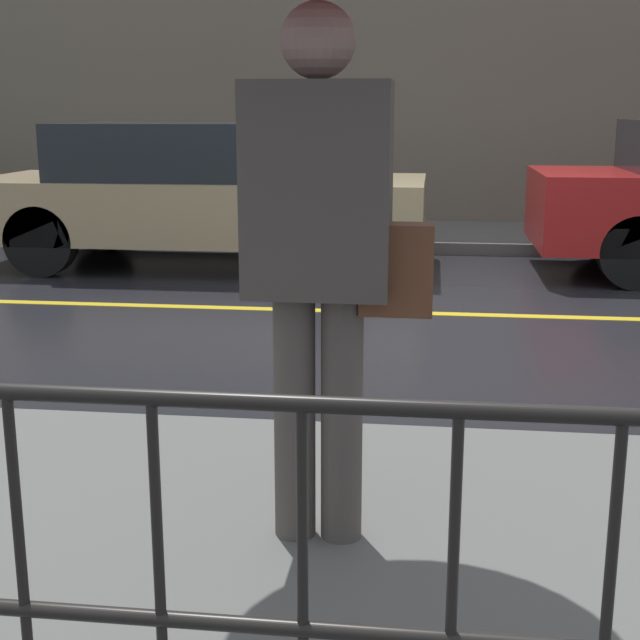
{
  "coord_description": "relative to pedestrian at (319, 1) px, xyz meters",
  "views": [
    {
      "loc": [
        -0.37,
        -7.05,
        1.61
      ],
      "look_at": [
        -0.94,
        -2.53,
        0.53
      ],
      "focal_mm": 50.0,
      "sensor_mm": 36.0,
      "label": 1
    }
  ],
  "objects": [
    {
      "name": "sidewalk_far",
      "position": [
        0.74,
        8.23,
        -1.87
      ],
      "size": [
        28.0,
        2.1,
        0.14
      ],
      "color": "#60605E",
      "rests_on": "ground_plane"
    },
    {
      "name": "car_tan",
      "position": [
        -2.07,
        6.2,
        -1.17
      ],
      "size": [
        4.59,
        1.86,
        1.47
      ],
      "color": "tan",
      "rests_on": "ground_plane"
    },
    {
      "name": "ground_plane",
      "position": [
        0.74,
        4.17,
        -1.93
      ],
      "size": [
        80.0,
        80.0,
        0.0
      ],
      "primitive_type": "plane",
      "color": "black"
    },
    {
      "name": "lane_marking",
      "position": [
        0.74,
        4.17,
        -1.93
      ],
      "size": [
        25.2,
        0.12,
        0.01
      ],
      "color": "gold",
      "rests_on": "ground_plane"
    },
    {
      "name": "sidewalk_near",
      "position": [
        0.74,
        -0.16,
        -1.87
      ],
      "size": [
        28.0,
        2.64,
        0.14
      ],
      "color": "#60605E",
      "rests_on": "ground_plane"
    },
    {
      "name": "building_storefront",
      "position": [
        0.74,
        9.43,
        0.93
      ],
      "size": [
        28.0,
        0.3,
        5.73
      ],
      "color": "#706656",
      "rests_on": "ground_plane"
    },
    {
      "name": "railing_foreground",
      "position": [
        0.74,
        -1.23,
        -1.22
      ],
      "size": [
        12.0,
        0.04,
        0.92
      ],
      "color": "black",
      "rests_on": "sidewalk_near"
    },
    {
      "name": "pedestrian",
      "position": [
        0.0,
        0.0,
        0.0
      ],
      "size": [
        1.16,
        1.16,
        2.24
      ],
      "color": "#4C4742",
      "rests_on": "sidewalk_near"
    }
  ]
}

